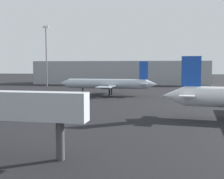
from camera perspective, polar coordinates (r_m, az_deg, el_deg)
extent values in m
cone|color=white|center=(44.37, 12.47, -1.24)|extent=(3.79, 3.53, 3.06)
cube|color=white|center=(44.24, 15.23, -0.91)|extent=(3.27, 7.82, 0.14)
cube|color=#1947B2|center=(44.04, 15.92, 3.63)|extent=(2.90, 0.70, 4.57)
cylinder|color=#B2BCCC|center=(76.46, -1.08, 1.18)|extent=(21.79, 4.28, 2.67)
cone|color=#B2BCCC|center=(80.21, -9.66, 1.28)|extent=(3.13, 2.88, 2.67)
cone|color=#B2BCCC|center=(74.58, 8.15, 1.05)|extent=(3.13, 2.88, 2.67)
cube|color=#B2BCCC|center=(76.24, -0.29, 0.87)|extent=(5.12, 18.66, 0.17)
cube|color=#B2BCCC|center=(74.72, 6.75, 1.27)|extent=(2.17, 6.14, 0.11)
cube|color=#1947B2|center=(74.63, 6.50, 3.92)|extent=(2.31, 0.39, 4.75)
cylinder|color=#4C4C54|center=(73.00, -1.39, 0.59)|extent=(2.24, 1.45, 1.29)
cylinder|color=#4C4C54|center=(79.81, -0.19, 0.94)|extent=(2.24, 1.45, 1.29)
cube|color=black|center=(78.52, -6.00, -0.38)|extent=(0.38, 0.38, 1.78)
cube|color=black|center=(74.99, -0.53, -0.59)|extent=(0.38, 0.38, 1.78)
cube|color=black|center=(77.78, -0.06, -0.40)|extent=(0.38, 0.38, 1.78)
cube|color=#B2B7BC|center=(25.80, -21.90, -2.96)|extent=(15.53, 2.47, 2.40)
cylinder|color=#3F3F44|center=(23.86, -10.56, -10.25)|extent=(0.70, 0.70, 3.27)
cylinder|color=slate|center=(113.95, -13.28, 6.44)|extent=(0.50, 0.50, 23.08)
cube|color=#F2EACC|center=(114.97, -13.40, 12.39)|extent=(2.40, 0.50, 0.80)
cube|color=#999EA3|center=(129.07, 1.86, 3.49)|extent=(76.86, 20.05, 10.28)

